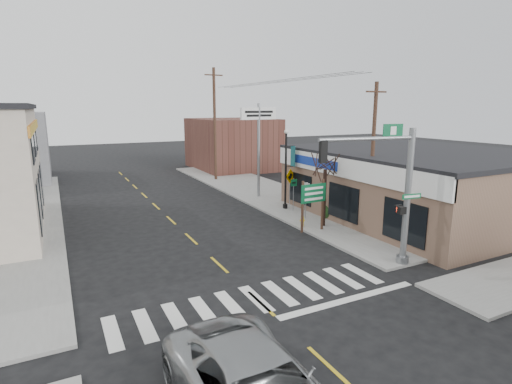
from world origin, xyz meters
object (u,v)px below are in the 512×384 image
utility_pole_near (372,155)px  traffic_signal_pole (396,184)px  lamp_post (287,163)px  bare_tree (326,159)px  utility_pole_far (215,123)px  guide_sign (313,199)px  fire_hydrant (302,221)px  dance_center_sign (259,127)px

utility_pole_near → traffic_signal_pole: bearing=-123.6°
lamp_post → bare_tree: (-0.15, -4.45, 0.80)m
utility_pole_far → traffic_signal_pole: bearing=-96.8°
utility_pole_far → bare_tree: bearing=-94.3°
traffic_signal_pole → utility_pole_near: size_ratio=0.75×
guide_sign → utility_pole_near: 4.04m
fire_hydrant → lamp_post: size_ratio=0.12×
utility_pole_near → utility_pole_far: size_ratio=0.79×
traffic_signal_pole → utility_pole_near: 5.60m
dance_center_sign → bare_tree: size_ratio=1.43×
guide_sign → utility_pole_far: utility_pole_far is taller
fire_hydrant → utility_pole_near: 5.32m
dance_center_sign → utility_pole_far: (-0.22, 8.46, -0.01)m
bare_tree → traffic_signal_pole: bearing=-99.3°
lamp_post → fire_hydrant: bearing=-117.5°
traffic_signal_pole → utility_pole_far: size_ratio=0.59×
utility_pole_far → lamp_post: bearing=-93.6°
traffic_signal_pole → fire_hydrant: (-0.18, 6.62, -3.28)m
lamp_post → dance_center_sign: bearing=80.0°
dance_center_sign → utility_pole_far: utility_pole_far is taller
fire_hydrant → traffic_signal_pole: bearing=-88.4°
fire_hydrant → bare_tree: (1.20, -0.40, 3.53)m
fire_hydrant → utility_pole_near: (3.20, -1.94, 3.79)m
traffic_signal_pole → bare_tree: bearing=88.5°
utility_pole_near → guide_sign: bearing=163.0°
guide_sign → bare_tree: bare_tree is taller
bare_tree → lamp_post: bearing=88.0°
traffic_signal_pole → utility_pole_far: utility_pole_far is taller
traffic_signal_pole → bare_tree: 6.31m
bare_tree → utility_pole_far: utility_pole_far is taller
fire_hydrant → utility_pole_far: utility_pole_far is taller
traffic_signal_pole → dance_center_sign: size_ratio=0.86×
guide_sign → fire_hydrant: 1.81m
traffic_signal_pole → fire_hydrant: traffic_signal_pole is taller
guide_sign → bare_tree: 2.43m
guide_sign → utility_pole_near: bearing=-18.7°
traffic_signal_pole → bare_tree: size_ratio=1.23×
traffic_signal_pole → bare_tree: traffic_signal_pole is taller
utility_pole_far → dance_center_sign: bearing=-92.8°
fire_hydrant → dance_center_sign: (1.42, 8.24, 4.92)m
fire_hydrant → dance_center_sign: 9.70m
traffic_signal_pole → guide_sign: bearing=99.7°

